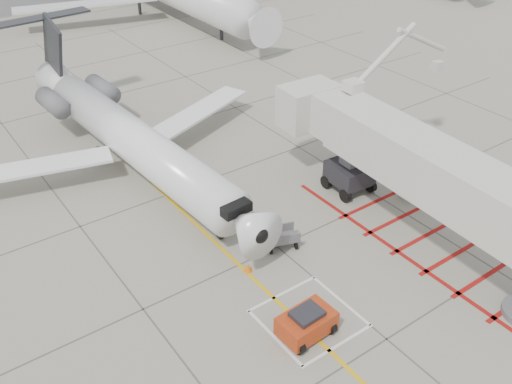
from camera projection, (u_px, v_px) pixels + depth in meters
ground_plane at (327, 289)px, 28.08m from camera, size 260.00×260.00×0.00m
regional_jet at (151, 133)px, 33.72m from camera, size 24.63×30.23×7.57m
jet_bridge at (433, 181)px, 29.14m from camera, size 10.16×19.82×7.75m
pushback_tug at (306, 322)px, 25.22m from camera, size 2.57×1.67×1.46m
baggage_cart at (281, 238)px, 30.54m from camera, size 2.08×1.66×1.14m
ground_power_unit at (420, 181)px, 34.67m from camera, size 2.33×1.36×1.84m
cone_nose at (248, 267)px, 29.01m from camera, size 0.37×0.37×0.52m
cone_side at (241, 198)px, 34.30m from camera, size 0.36×0.36×0.50m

